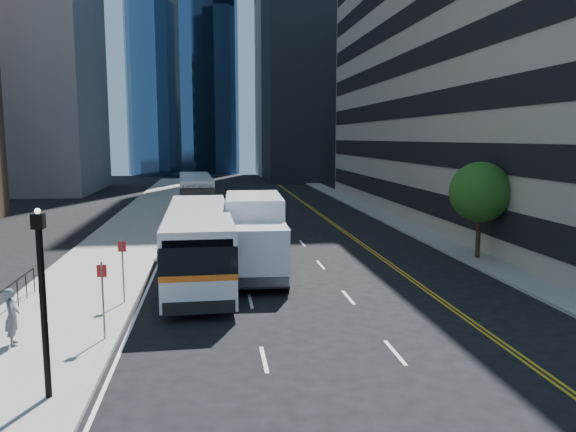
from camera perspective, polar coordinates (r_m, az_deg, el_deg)
The scene contains 10 objects.
ground at distance 21.33m, azimuth 6.10°, elevation -9.77°, with size 160.00×160.00×0.00m, color black.
sidewalk_west at distance 45.53m, azimuth -14.59°, elevation -0.40°, with size 5.00×90.00×0.15m, color gray.
sidewalk_east at distance 47.27m, azimuth 9.57°, elevation 0.05°, with size 2.00×90.00×0.15m, color gray.
midrise_west at distance 76.17m, azimuth -26.17°, elevation 15.47°, with size 18.00×18.00×35.00m, color gray.
street_tree at distance 31.14m, azimuth 18.94°, elevation 2.29°, with size 3.20×3.20×5.10m.
lamp_post at distance 14.82m, azimuth -23.66°, elevation -7.40°, with size 0.28×0.28×4.56m.
bus_front at distance 25.98m, azimuth -9.05°, elevation -2.56°, with size 3.04×12.72×3.26m.
bus_rear at distance 49.94m, azimuth -9.37°, elevation 2.39°, with size 3.36×12.42×3.17m.
box_truck at distance 26.66m, azimuth -3.42°, elevation -1.85°, with size 2.97×7.82×3.69m.
pedestrian at distance 19.39m, azimuth -26.24°, elevation -9.15°, with size 0.65×0.43×1.79m, color #58595F.
Camera 1 is at (-4.88, -19.73, 6.47)m, focal length 35.00 mm.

